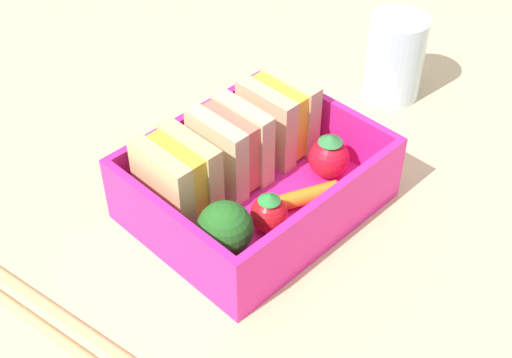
% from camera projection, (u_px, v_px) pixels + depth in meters
% --- Properties ---
extents(ground_plane, '(1.20, 1.20, 0.02)m').
position_uv_depth(ground_plane, '(256.00, 215.00, 0.55)').
color(ground_plane, '#E4C08A').
extents(bento_tray, '(0.17, 0.14, 0.01)m').
position_uv_depth(bento_tray, '(256.00, 200.00, 0.54)').
color(bento_tray, '#ED2392').
rests_on(bento_tray, ground_plane).
extents(bento_rim, '(0.17, 0.14, 0.04)m').
position_uv_depth(bento_rim, '(256.00, 172.00, 0.52)').
color(bento_rim, '#ED2392').
rests_on(bento_rim, bento_tray).
extents(sandwich_left, '(0.04, 0.05, 0.06)m').
position_uv_depth(sandwich_left, '(177.00, 179.00, 0.50)').
color(sandwich_left, '#D6C27B').
rests_on(sandwich_left, bento_tray).
extents(sandwich_center_left, '(0.04, 0.05, 0.06)m').
position_uv_depth(sandwich_center_left, '(230.00, 147.00, 0.53)').
color(sandwich_center_left, beige).
rests_on(sandwich_center_left, bento_tray).
extents(sandwich_center, '(0.04, 0.05, 0.06)m').
position_uv_depth(sandwich_center, '(278.00, 117.00, 0.55)').
color(sandwich_center, '#DAB489').
rests_on(sandwich_center, bento_tray).
extents(broccoli_floret, '(0.04, 0.04, 0.05)m').
position_uv_depth(broccoli_floret, '(225.00, 230.00, 0.47)').
color(broccoli_floret, '#81C860').
rests_on(broccoli_floret, bento_tray).
extents(strawberry_far_left, '(0.03, 0.03, 0.03)m').
position_uv_depth(strawberry_far_left, '(269.00, 213.00, 0.50)').
color(strawberry_far_left, red).
rests_on(strawberry_far_left, bento_tray).
extents(carrot_stick_far_left, '(0.05, 0.03, 0.01)m').
position_uv_depth(carrot_stick_far_left, '(308.00, 196.00, 0.52)').
color(carrot_stick_far_left, orange).
rests_on(carrot_stick_far_left, bento_tray).
extents(strawberry_left, '(0.03, 0.03, 0.04)m').
position_uv_depth(strawberry_left, '(329.00, 157.00, 0.54)').
color(strawberry_left, red).
rests_on(strawberry_left, bento_tray).
extents(chopstick_pair, '(0.05, 0.20, 0.01)m').
position_uv_depth(chopstick_pair, '(61.00, 324.00, 0.45)').
color(chopstick_pair, tan).
rests_on(chopstick_pair, ground_plane).
extents(drinking_glass, '(0.05, 0.05, 0.08)m').
position_uv_depth(drinking_glass, '(395.00, 57.00, 0.62)').
color(drinking_glass, silver).
rests_on(drinking_glass, ground_plane).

